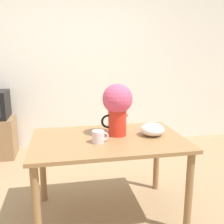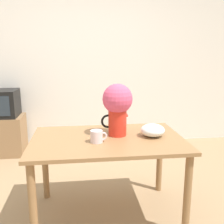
{
  "view_description": "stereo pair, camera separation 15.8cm",
  "coord_description": "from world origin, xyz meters",
  "views": [
    {
      "loc": [
        -0.26,
        -2.08,
        1.45
      ],
      "look_at": [
        0.17,
        0.09,
        0.94
      ],
      "focal_mm": 42.0,
      "sensor_mm": 36.0,
      "label": 1
    },
    {
      "loc": [
        -0.1,
        -2.1,
        1.45
      ],
      "look_at": [
        0.17,
        0.09,
        0.94
      ],
      "focal_mm": 42.0,
      "sensor_mm": 36.0,
      "label": 2
    }
  ],
  "objects": [
    {
      "name": "flower_vase",
      "position": [
        0.22,
        0.09,
        1.0
      ],
      "size": [
        0.28,
        0.26,
        0.46
      ],
      "color": "red",
      "rests_on": "table"
    },
    {
      "name": "table",
      "position": [
        0.13,
        0.02,
        0.63
      ],
      "size": [
        1.29,
        0.84,
        0.73
      ],
      "color": "olive",
      "rests_on": "ground_plane"
    },
    {
      "name": "wall_back",
      "position": [
        0.0,
        2.0,
        1.3
      ],
      "size": [
        8.0,
        0.05,
        2.6
      ],
      "color": "silver",
      "rests_on": "ground_plane"
    },
    {
      "name": "ground_plane",
      "position": [
        0.0,
        0.0,
        0.0
      ],
      "size": [
        12.0,
        12.0,
        0.0
      ],
      "primitive_type": "plane",
      "color": "#9E7F5B"
    },
    {
      "name": "white_bowl",
      "position": [
        0.52,
        0.02,
        0.78
      ],
      "size": [
        0.21,
        0.21,
        0.11
      ],
      "color": "white",
      "rests_on": "table"
    },
    {
      "name": "coffee_mug",
      "position": [
        0.03,
        -0.07,
        0.78
      ],
      "size": [
        0.14,
        0.1,
        0.1
      ],
      "color": "silver",
      "rests_on": "table"
    }
  ]
}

